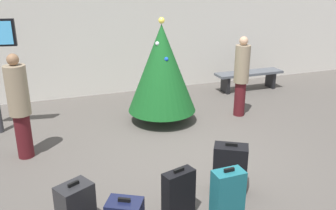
# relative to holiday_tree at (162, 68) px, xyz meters

# --- Properties ---
(ground_plane) EXTENTS (16.00, 16.00, 0.00)m
(ground_plane) POSITION_rel_holiday_tree_xyz_m (-0.10, -1.65, -1.10)
(ground_plane) COLOR #514C47
(back_wall) EXTENTS (16.00, 0.20, 3.21)m
(back_wall) POSITION_rel_holiday_tree_xyz_m (-0.10, 2.25, 0.51)
(back_wall) COLOR beige
(back_wall) RESTS_ON ground_plane
(holiday_tree) EXTENTS (1.35, 1.35, 2.08)m
(holiday_tree) POSITION_rel_holiday_tree_xyz_m (0.00, 0.00, 0.00)
(holiday_tree) COLOR #4C3319
(holiday_tree) RESTS_ON ground_plane
(waiting_bench) EXTENTS (1.78, 0.44, 0.48)m
(waiting_bench) POSITION_rel_holiday_tree_xyz_m (2.78, 1.24, -0.73)
(waiting_bench) COLOR #4C5159
(waiting_bench) RESTS_ON ground_plane
(traveller_0) EXTENTS (0.47, 0.47, 1.71)m
(traveller_0) POSITION_rel_holiday_tree_xyz_m (-2.60, -0.71, -0.20)
(traveller_0) COLOR #4C1419
(traveller_0) RESTS_ON ground_plane
(traveller_1) EXTENTS (0.37, 0.37, 1.67)m
(traveller_1) POSITION_rel_holiday_tree_xyz_m (1.64, -0.24, -0.21)
(traveller_1) COLOR #4C1419
(traveller_1) RESTS_ON ground_plane
(suitcase_0) EXTENTS (0.46, 0.42, 0.66)m
(suitcase_0) POSITION_rel_holiday_tree_xyz_m (-2.04, -2.90, -0.79)
(suitcase_0) COLOR #232326
(suitcase_0) RESTS_ON ground_plane
(suitcase_5) EXTENTS (0.35, 0.21, 0.84)m
(suitcase_5) POSITION_rel_holiday_tree_xyz_m (-0.43, -3.49, -0.70)
(suitcase_5) COLOR #19606B
(suitcase_5) RESTS_ON ground_plane
(suitcase_7) EXTENTS (0.43, 0.27, 0.66)m
(suitcase_7) POSITION_rel_holiday_tree_xyz_m (-0.83, -3.02, -0.79)
(suitcase_7) COLOR black
(suitcase_7) RESTS_ON ground_plane
(suitcase_8) EXTENTS (0.52, 0.45, 0.73)m
(suitcase_8) POSITION_rel_holiday_tree_xyz_m (0.02, -2.75, -0.75)
(suitcase_8) COLOR black
(suitcase_8) RESTS_ON ground_plane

